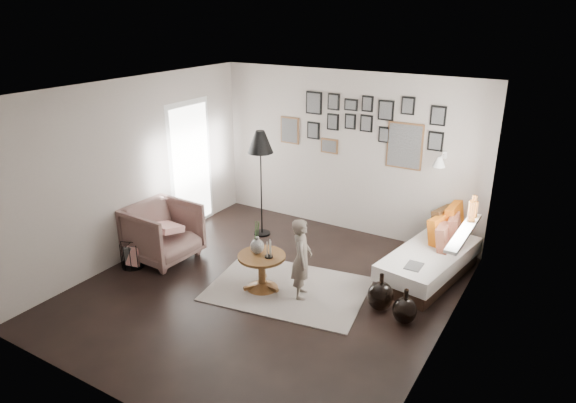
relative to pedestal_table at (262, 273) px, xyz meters
The scene contains 23 objects.
ground 0.24m from the pedestal_table, 21.75° to the right, with size 4.80×4.80×0.00m, color black.
wall_back 2.61m from the pedestal_table, 88.51° to the left, with size 4.50×4.50×0.00m, color #A0958C.
wall_front 2.65m from the pedestal_table, 88.54° to the right, with size 4.50×4.50×0.00m, color #A0958C.
wall_left 2.44m from the pedestal_table, behind, with size 4.80×4.80×0.00m, color #A0958C.
wall_right 2.55m from the pedestal_table, ahead, with size 4.80×4.80×0.00m, color #A0958C.
ceiling 2.37m from the pedestal_table, 21.75° to the right, with size 4.80×4.80×0.00m, color white.
door_left 2.60m from the pedestal_table, 151.59° to the left, with size 0.00×2.14×2.14m.
window_right 2.69m from the pedestal_table, 30.48° to the left, with size 0.15×1.32×1.30m.
gallery_wall 2.82m from the pedestal_table, 81.58° to the left, with size 2.74×0.03×1.08m.
wall_sconce 2.93m from the pedestal_table, 52.62° to the left, with size 0.18×0.36×0.16m.
rug 0.40m from the pedestal_table, 27.18° to the left, with size 2.01×1.41×0.01m, color silver.
pedestal_table is the anchor object (origin of this frame).
vase 0.41m from the pedestal_table, 165.96° to the left, with size 0.18×0.18×0.45m.
candles 0.39m from the pedestal_table, ahead, with size 0.11×0.11×0.23m.
daybed 2.35m from the pedestal_table, 40.30° to the left, with size 1.04×1.87×0.87m.
magazine_on_daybed 1.96m from the pedestal_table, 26.92° to the left, with size 0.20×0.27×0.01m, color black.
armchair 1.73m from the pedestal_table, behind, with size 0.89×0.92×0.84m, color brown.
armchair_cushion 1.71m from the pedestal_table, behind, with size 0.38×0.38×0.09m, color white.
floor_lamp 2.15m from the pedestal_table, 123.88° to the left, with size 0.40×0.40×1.73m.
magazine_basket 1.99m from the pedestal_table, 167.07° to the right, with size 0.39×0.39×0.38m.
demijohn_large 1.56m from the pedestal_table, 12.33° to the left, with size 0.32×0.32×0.49m.
demijohn_small 1.88m from the pedestal_table, ahead, with size 0.29×0.29×0.44m.
child 0.63m from the pedestal_table, 10.51° to the left, with size 0.39×0.26×1.07m, color #685C52.
Camera 1 is at (3.30, -4.89, 3.50)m, focal length 32.00 mm.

